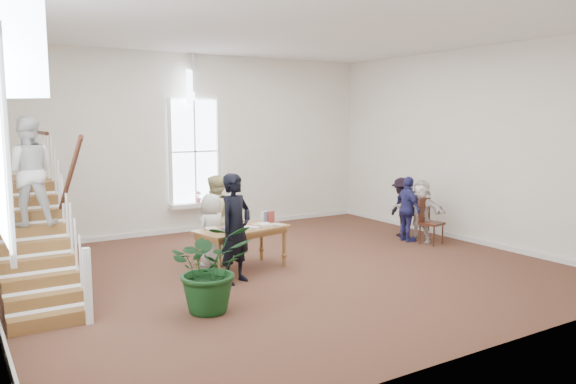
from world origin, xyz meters
TOP-DOWN VIEW (x-y plane):
  - ground at (0.00, 0.00)m, footprint 10.00×10.00m
  - room_shell at (-0.00, 4.39)m, footprint 10.49×10.00m
  - staircase at (-4.34, 0.75)m, footprint 1.10×4.10m
  - library_table at (-0.73, 0.42)m, footprint 1.91×1.22m
  - police_officer at (-1.18, -0.23)m, footprint 0.84×0.71m
  - elderly_woman at (-1.08, 1.02)m, footprint 0.82×0.67m
  - person_yellow at (-0.78, 1.52)m, footprint 1.07×1.02m
  - woman_cluster_a at (3.77, 0.66)m, footprint 0.49×0.94m
  - woman_cluster_b at (4.00, 1.11)m, footprint 0.81×1.07m
  - woman_cluster_c at (4.00, 0.46)m, footprint 0.79×1.42m
  - floor_plant at (-2.17, -1.38)m, footprint 1.41×1.28m
  - side_chair at (3.98, 0.21)m, footprint 0.54×0.54m

SIDE VIEW (x-z plane):
  - ground at x=0.00m, z-range 0.00..0.00m
  - room_shell at x=0.00m, z-range -4.60..5.40m
  - side_chair at x=3.98m, z-range 0.07..1.12m
  - floor_plant at x=-2.17m, z-range 0.00..1.36m
  - elderly_woman at x=-1.08m, z-range 0.00..1.44m
  - woman_cluster_b at x=4.00m, z-range 0.00..1.46m
  - woman_cluster_c at x=4.00m, z-range 0.00..1.46m
  - library_table at x=-0.73m, z-range 0.30..1.18m
  - woman_cluster_a at x=3.77m, z-range 0.00..1.54m
  - person_yellow at x=-0.78m, z-range 0.00..1.74m
  - police_officer at x=-1.18m, z-range 0.00..1.94m
  - staircase at x=-4.34m, z-range 0.16..3.08m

